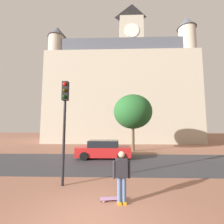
{
  "coord_description": "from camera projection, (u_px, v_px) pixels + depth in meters",
  "views": [
    {
      "loc": [
        0.67,
        -4.3,
        2.56
      ],
      "look_at": [
        0.25,
        9.42,
        3.97
      ],
      "focal_mm": 24.18,
      "sensor_mm": 36.0,
      "label": 1
    }
  ],
  "objects": [
    {
      "name": "skateboard",
      "position": [
        112.0,
        198.0,
        5.27
      ],
      "size": [
        0.82,
        0.32,
        0.11
      ],
      "color": "#A87CAD",
      "rests_on": "ground_plane"
    },
    {
      "name": "tree_curb_far",
      "position": [
        133.0,
        112.0,
        16.8
      ],
      "size": [
        4.25,
        4.25,
        6.23
      ],
      "color": "brown",
      "rests_on": "ground_plane"
    },
    {
      "name": "person_skater",
      "position": [
        122.0,
        174.0,
        5.18
      ],
      "size": [
        0.61,
        0.33,
        1.73
      ],
      "color": "slate",
      "rests_on": "ground_plane"
    },
    {
      "name": "traffic_light_pole",
      "position": [
        65.0,
        112.0,
        6.98
      ],
      "size": [
        0.28,
        0.34,
        4.72
      ],
      "color": "black",
      "rests_on": "ground_plane"
    },
    {
      "name": "ground_plane",
      "position": [
        109.0,
        155.0,
        13.97
      ],
      "size": [
        120.0,
        120.0,
        0.0
      ],
      "primitive_type": "plane",
      "color": "#93604C"
    },
    {
      "name": "landmark_building",
      "position": [
        122.0,
        95.0,
        31.41
      ],
      "size": [
        25.98,
        15.52,
        29.72
      ],
      "color": "#B2A893",
      "rests_on": "ground_plane"
    },
    {
      "name": "car_red",
      "position": [
        104.0,
        150.0,
        12.67
      ],
      "size": [
        4.44,
        2.07,
        1.47
      ],
      "color": "red",
      "rests_on": "ground_plane"
    },
    {
      "name": "street_asphalt_strip",
      "position": [
        108.0,
        162.0,
        11.1
      ],
      "size": [
        120.0,
        6.75,
        0.0
      ],
      "primitive_type": "cube",
      "color": "#38383D",
      "rests_on": "ground_plane"
    }
  ]
}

